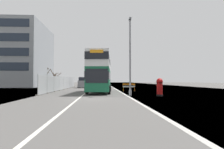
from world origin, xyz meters
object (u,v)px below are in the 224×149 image
Objects in this scene: lamppost_foreground at (130,59)px; car_oncoming_near at (83,83)px; double_decker_bus at (100,72)px; car_receding_mid at (102,82)px; car_far_side at (88,82)px; roadworks_barrier at (129,86)px; car_receding_far at (89,82)px; red_pillar_postbox at (160,86)px.

car_oncoming_near is at bearing 106.76° from lamppost_foreground.
double_decker_bus is 25.00m from car_receding_mid.
car_far_side is (-7.29, 46.80, -2.72)m from lamppost_foreground.
car_receding_far is (-7.43, 32.68, 0.26)m from roadworks_barrier.
roadworks_barrier is at bearing -78.16° from car_far_side.
lamppost_foreground is 40.87m from car_receding_far.
double_decker_bus is at bearing -90.86° from car_receding_mid.
car_receding_mid is 1.09× the size of car_far_side.
car_far_side is at bearing 98.85° from lamppost_foreground.
lamppost_foreground is 4.55× the size of roadworks_barrier.
lamppost_foreground is at bearing 166.15° from red_pillar_postbox.
car_receding_far is at bearing 89.52° from car_oncoming_near.
car_far_side is at bearing 101.84° from roadworks_barrier.
roadworks_barrier is 16.37m from car_oncoming_near.
red_pillar_postbox reaches higher than roadworks_barrier.
car_receding_far is 6.58m from car_far_side.
car_receding_mid is 16.94m from car_far_side.
car_oncoming_near is at bearing -90.48° from car_receding_far.
car_far_side is (-0.64, 24.70, -0.07)m from car_oncoming_near.
car_oncoming_near is at bearing 117.59° from roadworks_barrier.
red_pillar_postbox is 1.01× the size of roadworks_barrier.
car_receding_mid is at bearing 98.91° from roadworks_barrier.
car_far_side is (-4.25, 41.25, -1.59)m from double_decker_bus.
car_receding_mid is at bearing 64.62° from car_oncoming_near.
car_receding_mid reaches higher than red_pillar_postbox.
lamppost_foreground is (3.04, -5.54, 1.13)m from double_decker_bus.
car_receding_mid is at bearing 89.14° from double_decker_bus.
car_far_side is (-0.79, 6.54, 0.01)m from car_receding_far.
roadworks_barrier is at bearing 27.20° from double_decker_bus.
car_far_side reaches higher than red_pillar_postbox.
car_oncoming_near is at bearing 112.51° from red_pillar_postbox.
car_oncoming_near is (-6.65, 22.09, -2.65)m from lamppost_foreground.
red_pillar_postbox is 0.42× the size of car_far_side.
car_receding_mid reaches higher than car_receding_far.
double_decker_bus is 6.25× the size of roadworks_barrier.
roadworks_barrier is 23.20m from car_receding_mid.
car_oncoming_near is 9.30m from car_receding_mid.
car_oncoming_near is 0.94× the size of car_receding_mid.
car_far_side is (-4.62, 16.30, -0.08)m from car_receding_mid.
car_receding_far is at bearing 102.81° from roadworks_barrier.
lamppost_foreground is at bearing -61.25° from double_decker_bus.
double_decker_bus reaches higher than car_receding_mid.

